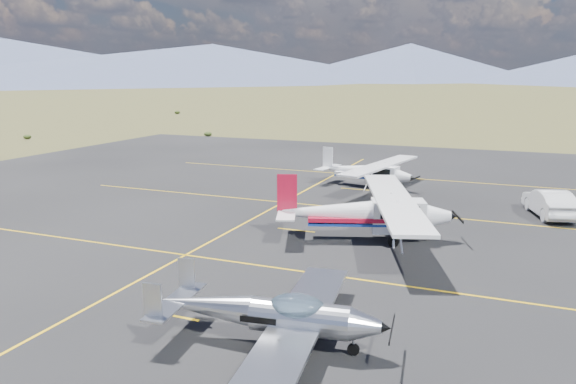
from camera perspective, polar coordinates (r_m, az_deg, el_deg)
The scene contains 6 objects.
ground at distance 20.66m, azimuth 0.93°, elevation -10.07°, with size 1600.00×1600.00×0.00m, color #383D1C.
apron at distance 26.93m, azimuth 6.40°, elevation -4.82°, with size 72.00×72.00×0.02m, color black.
aircraft_low_wing at distance 16.49m, azimuth -1.42°, elevation -12.37°, with size 6.69×9.26×2.00m.
aircraft_cessna at distance 26.69m, azimuth 8.03°, elevation -1.95°, with size 8.55×12.10×3.11m.
aircraft_plain at distance 39.16m, azimuth 8.03°, elevation 2.15°, with size 6.31×10.17×2.57m.
sedan at distance 34.04m, azimuth 25.03°, elevation -1.00°, with size 1.61×4.62×1.52m, color silver.
Camera 1 is at (6.97, -17.83, 7.76)m, focal length 35.00 mm.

